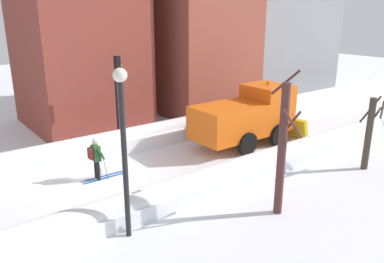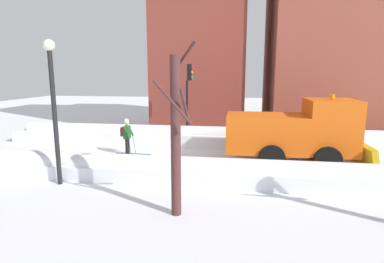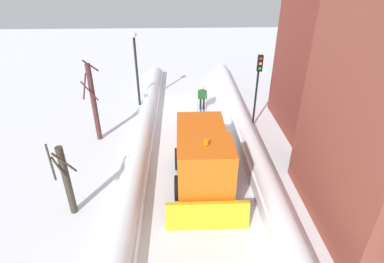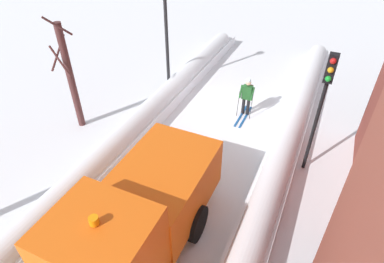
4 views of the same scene
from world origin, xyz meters
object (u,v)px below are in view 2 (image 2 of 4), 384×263
(bare_tree_near, at_px, (176,135))
(skier, at_px, (127,135))
(traffic_light_pole, at_px, (189,89))
(plow_truck, at_px, (296,132))
(street_lamp, at_px, (53,95))

(bare_tree_near, bearing_deg, skier, -148.96)
(skier, distance_m, traffic_light_pole, 4.54)
(plow_truck, xyz_separation_m, traffic_light_pole, (-3.54, -5.33, 1.68))
(street_lamp, bearing_deg, traffic_light_pole, 154.29)
(traffic_light_pole, distance_m, street_lamp, 8.25)
(street_lamp, distance_m, bare_tree_near, 5.13)
(skier, distance_m, bare_tree_near, 7.39)
(plow_truck, relative_size, street_lamp, 1.17)
(skier, xyz_separation_m, bare_tree_near, (6.23, 3.75, 1.31))
(skier, bearing_deg, bare_tree_near, 31.04)
(skier, distance_m, street_lamp, 5.05)
(plow_truck, relative_size, traffic_light_pole, 1.33)
(skier, height_order, traffic_light_pole, traffic_light_pole)
(traffic_light_pole, bearing_deg, plow_truck, 56.43)
(plow_truck, relative_size, bare_tree_near, 1.24)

